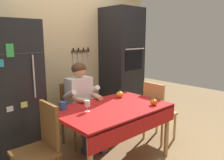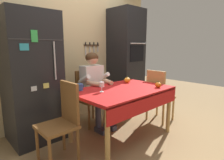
{
  "view_description": "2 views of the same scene",
  "coord_description": "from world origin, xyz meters",
  "px_view_note": "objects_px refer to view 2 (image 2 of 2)",
  "views": [
    {
      "loc": [
        -1.79,
        -1.86,
        1.6
      ],
      "look_at": [
        0.08,
        0.19,
        1.06
      ],
      "focal_mm": 35.52,
      "sensor_mm": 36.0,
      "label": 1
    },
    {
      "loc": [
        -1.85,
        -1.65,
        1.33
      ],
      "look_at": [
        -0.12,
        0.19,
        0.87
      ],
      "focal_mm": 29.11,
      "sensor_mm": 36.0,
      "label": 2
    }
  ],
  "objects_px": {
    "wall_oven": "(126,60)",
    "coffee_mug": "(80,87)",
    "pumpkin_large": "(127,80)",
    "chair_right_side": "(158,94)",
    "chair_left_side": "(63,118)",
    "refrigerator": "(32,78)",
    "seated_person": "(95,83)",
    "pumpkin_medium": "(158,85)",
    "dining_table": "(123,95)",
    "wine_glass": "(102,85)",
    "chair_behind_person": "(88,95)"
  },
  "relations": [
    {
      "from": "dining_table",
      "to": "chair_right_side",
      "type": "distance_m",
      "value": 0.91
    },
    {
      "from": "wall_oven",
      "to": "dining_table",
      "type": "height_order",
      "value": "wall_oven"
    },
    {
      "from": "chair_left_side",
      "to": "pumpkin_large",
      "type": "bearing_deg",
      "value": 6.55
    },
    {
      "from": "coffee_mug",
      "to": "pumpkin_large",
      "type": "height_order",
      "value": "pumpkin_large"
    },
    {
      "from": "pumpkin_large",
      "to": "chair_right_side",
      "type": "bearing_deg",
      "value": -27.87
    },
    {
      "from": "chair_right_side",
      "to": "coffee_mug",
      "type": "distance_m",
      "value": 1.48
    },
    {
      "from": "chair_right_side",
      "to": "refrigerator",
      "type": "bearing_deg",
      "value": 154.29
    },
    {
      "from": "seated_person",
      "to": "wine_glass",
      "type": "height_order",
      "value": "seated_person"
    },
    {
      "from": "wine_glass",
      "to": "dining_table",
      "type": "bearing_deg",
      "value": -13.25
    },
    {
      "from": "dining_table",
      "to": "pumpkin_medium",
      "type": "distance_m",
      "value": 0.54
    },
    {
      "from": "refrigerator",
      "to": "chair_behind_person",
      "type": "height_order",
      "value": "refrigerator"
    },
    {
      "from": "chair_left_side",
      "to": "chair_right_side",
      "type": "bearing_deg",
      "value": -4.16
    },
    {
      "from": "coffee_mug",
      "to": "pumpkin_large",
      "type": "bearing_deg",
      "value": -5.22
    },
    {
      "from": "chair_behind_person",
      "to": "chair_left_side",
      "type": "distance_m",
      "value": 1.08
    },
    {
      "from": "dining_table",
      "to": "pumpkin_medium",
      "type": "height_order",
      "value": "pumpkin_medium"
    },
    {
      "from": "chair_right_side",
      "to": "pumpkin_large",
      "type": "distance_m",
      "value": 0.65
    },
    {
      "from": "chair_behind_person",
      "to": "wine_glass",
      "type": "bearing_deg",
      "value": -111.81
    },
    {
      "from": "wine_glass",
      "to": "pumpkin_medium",
      "type": "distance_m",
      "value": 0.86
    },
    {
      "from": "coffee_mug",
      "to": "pumpkin_medium",
      "type": "relative_size",
      "value": 1.13
    },
    {
      "from": "wall_oven",
      "to": "coffee_mug",
      "type": "xyz_separation_m",
      "value": [
        -1.55,
        -0.57,
        -0.26
      ]
    },
    {
      "from": "dining_table",
      "to": "pumpkin_medium",
      "type": "xyz_separation_m",
      "value": [
        0.44,
        -0.29,
        0.12
      ]
    },
    {
      "from": "refrigerator",
      "to": "pumpkin_large",
      "type": "distance_m",
      "value": 1.47
    },
    {
      "from": "wall_oven",
      "to": "pumpkin_large",
      "type": "bearing_deg",
      "value": -135.91
    },
    {
      "from": "coffee_mug",
      "to": "pumpkin_medium",
      "type": "distance_m",
      "value": 1.14
    },
    {
      "from": "wall_oven",
      "to": "seated_person",
      "type": "distance_m",
      "value": 1.19
    },
    {
      "from": "wine_glass",
      "to": "pumpkin_medium",
      "type": "bearing_deg",
      "value": -25.3
    },
    {
      "from": "wall_oven",
      "to": "coffee_mug",
      "type": "bearing_deg",
      "value": -159.76
    },
    {
      "from": "chair_left_side",
      "to": "chair_right_side",
      "type": "relative_size",
      "value": 1.0
    },
    {
      "from": "seated_person",
      "to": "refrigerator",
      "type": "bearing_deg",
      "value": 162.69
    },
    {
      "from": "chair_behind_person",
      "to": "wine_glass",
      "type": "xyz_separation_m",
      "value": [
        -0.29,
        -0.71,
        0.32
      ]
    },
    {
      "from": "seated_person",
      "to": "pumpkin_medium",
      "type": "bearing_deg",
      "value": -61.1
    },
    {
      "from": "coffee_mug",
      "to": "wine_glass",
      "type": "distance_m",
      "value": 0.32
    },
    {
      "from": "seated_person",
      "to": "pumpkin_medium",
      "type": "relative_size",
      "value": 12.34
    },
    {
      "from": "coffee_mug",
      "to": "seated_person",
      "type": "bearing_deg",
      "value": 29.43
    },
    {
      "from": "chair_right_side",
      "to": "pumpkin_large",
      "type": "bearing_deg",
      "value": 152.13
    },
    {
      "from": "pumpkin_large",
      "to": "chair_left_side",
      "type": "bearing_deg",
      "value": -173.45
    },
    {
      "from": "chair_left_side",
      "to": "coffee_mug",
      "type": "xyz_separation_m",
      "value": [
        0.4,
        0.23,
        0.28
      ]
    },
    {
      "from": "refrigerator",
      "to": "chair_left_side",
      "type": "bearing_deg",
      "value": -86.29
    },
    {
      "from": "seated_person",
      "to": "chair_left_side",
      "type": "height_order",
      "value": "seated_person"
    },
    {
      "from": "wall_oven",
      "to": "chair_left_side",
      "type": "height_order",
      "value": "wall_oven"
    },
    {
      "from": "wine_glass",
      "to": "pumpkin_medium",
      "type": "height_order",
      "value": "wine_glass"
    },
    {
      "from": "wall_oven",
      "to": "chair_left_side",
      "type": "bearing_deg",
      "value": -157.71
    },
    {
      "from": "coffee_mug",
      "to": "pumpkin_medium",
      "type": "bearing_deg",
      "value": -34.09
    },
    {
      "from": "refrigerator",
      "to": "chair_right_side",
      "type": "distance_m",
      "value": 2.09
    },
    {
      "from": "chair_left_side",
      "to": "refrigerator",
      "type": "bearing_deg",
      "value": 93.71
    },
    {
      "from": "dining_table",
      "to": "chair_left_side",
      "type": "distance_m",
      "value": 0.92
    },
    {
      "from": "seated_person",
      "to": "pumpkin_large",
      "type": "relative_size",
      "value": 11.12
    },
    {
      "from": "chair_behind_person",
      "to": "pumpkin_large",
      "type": "bearing_deg",
      "value": -50.63
    },
    {
      "from": "refrigerator",
      "to": "chair_right_side",
      "type": "xyz_separation_m",
      "value": [
        1.85,
        -0.89,
        -0.39
      ]
    },
    {
      "from": "chair_behind_person",
      "to": "coffee_mug",
      "type": "distance_m",
      "value": 0.69
    }
  ]
}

